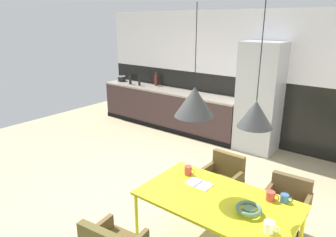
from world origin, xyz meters
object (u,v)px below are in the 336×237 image
(pendant_lamp_over_table_near, at_px, (194,102))
(pendant_lamp_over_table_far, at_px, (256,114))
(fruit_bowl, at_px, (249,209))
(mug_white_ceramic, at_px, (188,170))
(cooking_pot, at_px, (122,79))
(open_book, at_px, (199,184))
(armchair_corner_seat, at_px, (287,199))
(mug_glass_clear, at_px, (271,196))
(bottle_spice_small, at_px, (139,81))
(mug_short_terracotta, at_px, (285,198))
(refrigerator_column, at_px, (260,98))
(bottle_oil_tall, at_px, (156,80))
(dining_table, at_px, (217,202))
(armchair_by_stool, at_px, (223,175))
(mug_wide_latte, at_px, (269,227))
(bottle_wine_green, at_px, (130,79))

(pendant_lamp_over_table_near, relative_size, pendant_lamp_over_table_far, 1.02)
(fruit_bowl, height_order, mug_white_ceramic, mug_white_ceramic)
(fruit_bowl, xyz_separation_m, cooking_pot, (-4.97, 3.16, 0.20))
(open_book, xyz_separation_m, mug_white_ceramic, (-0.22, 0.11, 0.05))
(armchair_corner_seat, distance_m, cooking_pot, 5.58)
(armchair_corner_seat, bearing_deg, pendant_lamp_over_table_far, 77.61)
(mug_glass_clear, height_order, bottle_spice_small, bottle_spice_small)
(mug_short_terracotta, xyz_separation_m, cooking_pot, (-5.17, 2.76, 0.21))
(refrigerator_column, distance_m, fruit_bowl, 3.33)
(mug_glass_clear, distance_m, bottle_oil_tall, 4.95)
(fruit_bowl, distance_m, pendant_lamp_over_table_far, 0.91)
(bottle_spice_small, bearing_deg, mug_glass_clear, -32.12)
(mug_short_terracotta, xyz_separation_m, pendant_lamp_over_table_far, (-0.24, -0.35, 0.92))
(dining_table, xyz_separation_m, mug_glass_clear, (0.44, 0.29, 0.09))
(dining_table, distance_m, pendant_lamp_over_table_far, 1.05)
(refrigerator_column, relative_size, mug_white_ceramic, 15.29)
(cooking_pot, bearing_deg, bottle_oil_tall, 6.45)
(armchair_by_stool, xyz_separation_m, cooking_pot, (-4.22, 2.22, 0.49))
(armchair_by_stool, relative_size, mug_wide_latte, 5.53)
(mug_short_terracotta, bearing_deg, dining_table, -147.46)
(dining_table, bearing_deg, mug_white_ceramic, 155.73)
(armchair_corner_seat, bearing_deg, bottle_spice_small, -29.14)
(armchair_by_stool, distance_m, bottle_wine_green, 4.34)
(mug_short_terracotta, relative_size, bottle_oil_tall, 0.37)
(open_book, relative_size, bottle_wine_green, 0.92)
(open_book, bearing_deg, pendant_lamp_over_table_near, -98.71)
(mug_white_ceramic, xyz_separation_m, pendant_lamp_over_table_near, (0.20, -0.22, 0.91))
(bottle_spice_small, bearing_deg, refrigerator_column, 1.34)
(refrigerator_column, bearing_deg, bottle_wine_green, -178.48)
(cooking_pot, bearing_deg, mug_white_ceramic, -35.16)
(mug_wide_latte, bearing_deg, pendant_lamp_over_table_far, 145.93)
(mug_glass_clear, relative_size, mug_short_terracotta, 1.09)
(refrigerator_column, bearing_deg, cooking_pot, 179.17)
(mug_short_terracotta, distance_m, pendant_lamp_over_table_far, 1.01)
(mug_white_ceramic, bearing_deg, mug_glass_clear, 3.69)
(mug_short_terracotta, height_order, pendant_lamp_over_table_near, pendant_lamp_over_table_near)
(armchair_by_stool, height_order, pendant_lamp_over_table_far, pendant_lamp_over_table_far)
(mug_wide_latte, relative_size, bottle_oil_tall, 0.42)
(mug_wide_latte, height_order, pendant_lamp_over_table_far, pendant_lamp_over_table_far)
(open_book, distance_m, mug_wide_latte, 0.95)
(dining_table, height_order, mug_white_ceramic, mug_white_ceramic)
(bottle_oil_tall, bearing_deg, mug_short_terracotta, -35.18)
(armchair_by_stool, relative_size, bottle_oil_tall, 2.30)
(mug_white_ceramic, distance_m, pendant_lamp_over_table_near, 0.96)
(fruit_bowl, bearing_deg, open_book, 165.90)
(cooking_pot, bearing_deg, mug_short_terracotta, -28.12)
(mug_glass_clear, distance_m, mug_wide_latte, 0.51)
(mug_short_terracotta, height_order, cooking_pot, cooking_pot)
(fruit_bowl, distance_m, cooking_pot, 5.89)
(armchair_by_stool, xyz_separation_m, mug_glass_clear, (0.83, -0.60, 0.29))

